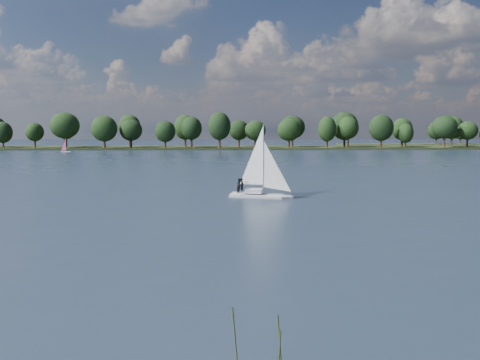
# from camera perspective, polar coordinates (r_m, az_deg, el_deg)

# --- Properties ---
(ground) EXTENTS (700.00, 700.00, 0.00)m
(ground) POSITION_cam_1_polar(r_m,az_deg,el_deg) (122.96, 4.66, 1.66)
(ground) COLOR #233342
(ground) RESTS_ON ground
(far_shore) EXTENTS (660.00, 40.00, 1.50)m
(far_shore) POSITION_cam_1_polar(r_m,az_deg,el_deg) (234.44, 1.48, 3.40)
(far_shore) COLOR black
(far_shore) RESTS_ON ground
(sailboat) EXTENTS (7.01, 3.82, 8.89)m
(sailboat) POSITION_cam_1_polar(r_m,az_deg,el_deg) (61.95, 1.87, 0.40)
(sailboat) COLOR silver
(sailboat) RESTS_ON ground
(dinghy_pink) EXTENTS (3.25, 1.35, 5.14)m
(dinghy_pink) POSITION_cam_1_polar(r_m,az_deg,el_deg) (203.84, -18.08, 3.20)
(dinghy_pink) COLOR silver
(dinghy_pink) RESTS_ON ground
(treeline) EXTENTS (562.42, 74.42, 18.01)m
(treeline) POSITION_cam_1_polar(r_m,az_deg,el_deg) (230.01, 0.90, 5.41)
(treeline) COLOR black
(treeline) RESTS_ON ground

